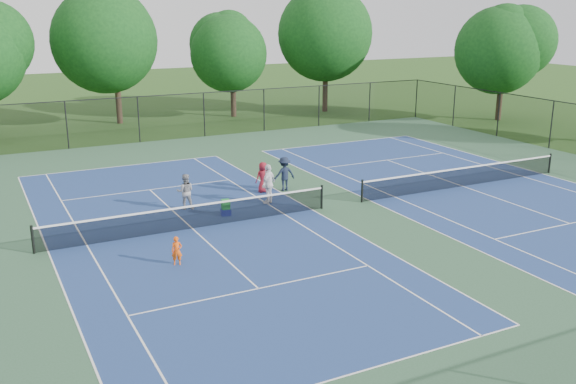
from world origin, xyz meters
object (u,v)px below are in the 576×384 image
tree_side_e (504,45)px  bystander_c (263,177)px  instructor (185,192)px  bystander_a (269,184)px  ball_crate (226,212)px  tree_back_c (232,48)px  tree_back_d (326,29)px  bystander_b (284,174)px  tree_back_b (114,35)px  child_player (177,251)px  ball_hopper (226,204)px

tree_side_e → bystander_c: (-25.25, -10.47, -5.07)m
instructor → bystander_a: bystander_a is taller
instructor → ball_crate: bearing=144.7°
tree_side_e → bystander_a: size_ratio=4.89×
tree_back_c → bystander_a: bearing=-108.5°
tree_side_e → instructor: tree_side_e is taller
tree_back_d → bystander_c: tree_back_d is taller
tree_side_e → bystander_b: size_ratio=5.36×
tree_back_b → tree_side_e: bearing=-24.0°
bystander_a → child_player: bearing=3.9°
bystander_b → ball_crate: size_ratio=4.08×
tree_side_e → tree_back_b: bearing=156.0°
bystander_b → bystander_c: 1.06m
instructor → ball_hopper: size_ratio=3.83×
tree_back_b → ball_hopper: tree_back_b is taller
tree_back_c → bystander_b: size_ratio=5.07×
ball_crate → instructor: bearing=126.5°
child_player → bystander_c: 9.41m
tree_back_d → ball_crate: tree_back_d is taller
ball_crate → ball_hopper: bearing=0.0°
bystander_a → bystander_b: 2.22m
bystander_c → ball_hopper: bystander_c is taller
tree_back_b → bystander_c: (1.75, -22.47, -5.85)m
tree_back_c → instructor: size_ratio=5.31×
tree_side_e → ball_hopper: size_ratio=21.53×
tree_back_d → bystander_b: bearing=-124.5°
tree_side_e → bystander_c: size_ratio=5.99×
tree_back_c → ball_hopper: (-10.16, -23.98, -4.99)m
tree_back_b → bystander_b: bearing=-83.0°
child_player → bystander_b: bearing=58.2°
tree_back_b → bystander_c: 23.28m
child_player → bystander_a: bearing=57.4°
ball_hopper → tree_back_b: bearing=87.3°
child_player → bystander_c: bearing=63.3°
bystander_c → ball_hopper: (-2.91, -2.52, -0.25)m
tree_back_b → instructor: (-2.38, -23.33, -5.81)m
tree_back_b → tree_back_d: bearing=-6.7°
child_player → instructor: bearing=85.5°
tree_side_e → child_player: 36.49m
tree_back_c → bystander_a: size_ratio=4.63×
tree_side_e → child_player: size_ratio=8.72×
tree_back_d → child_player: size_ratio=10.19×
tree_back_c → tree_side_e: size_ratio=0.95×
bystander_a → bystander_c: size_ratio=1.22×
child_player → ball_crate: child_player is taller
tree_side_e → bystander_b: tree_side_e is taller
tree_back_c → ball_crate: tree_back_c is taller
tree_back_c → instructor: bearing=-117.0°
instructor → bystander_a: bearing=-175.5°
tree_back_c → child_player: size_ratio=8.25×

